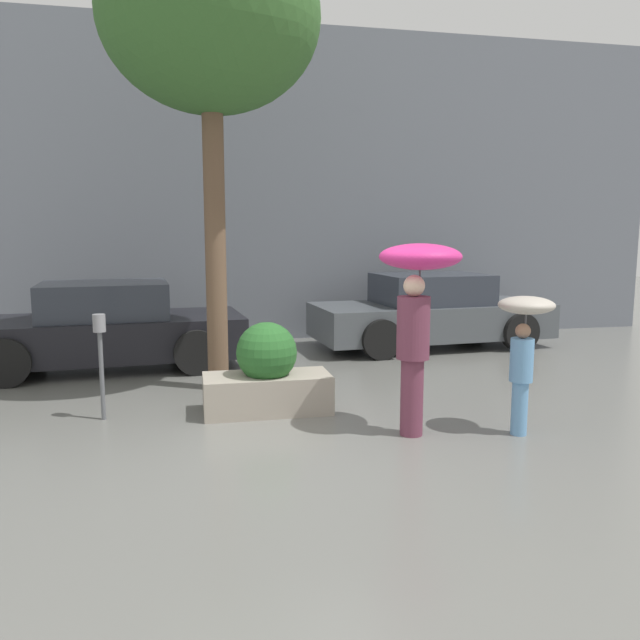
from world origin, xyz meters
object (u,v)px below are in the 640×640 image
Objects in this scene: street_tree at (210,20)px; parking_meter at (100,344)px; person_adult at (417,293)px; person_child at (524,335)px; parked_car_near at (106,329)px; planter_box at (267,375)px; parked_car_far at (430,313)px.

parking_meter is at bearing -139.14° from street_tree.
person_child is at bearing -60.56° from person_adult.
parking_meter is at bearing -179.19° from parked_car_near.
person_adult is at bearing -143.01° from parked_car_near.
planter_box is 0.74× the size of person_adult.
person_adult is at bearing -36.89° from planter_box.
parked_car_near is at bearing 92.86° from parked_car_far.
parked_car_far is 3.65× the size of parking_meter.
person_adult reaches higher than parking_meter.
parked_car_near is 0.72× the size of street_tree.
person_child reaches higher than parking_meter.
parking_meter reaches higher than planter_box.
person_child is at bearing -27.70° from planter_box.
parked_car_near is at bearing 84.31° from person_adult.
parked_car_near is at bearing 126.58° from planter_box.
parked_car_far reaches higher than planter_box.
person_child is at bearing -40.25° from street_tree.
parking_meter is at bearing 112.88° from person_adult.
parking_meter is (0.29, -2.83, 0.25)m from parked_car_near.
street_tree is at bearing 40.86° from parking_meter.
parked_car_near is 3.56× the size of parking_meter.
person_adult is 3.56m from parking_meter.
street_tree is 4.95× the size of parking_meter.
person_adult is (1.44, -1.08, 1.05)m from planter_box.
person_child is at bearing -137.16° from parked_car_near.
person_adult is at bearing 119.24° from person_child.
person_child is (1.09, -0.25, -0.43)m from person_adult.
parked_car_near is 0.97× the size of parked_car_far.
parked_car_near is (-2.16, 2.91, 0.18)m from planter_box.
person_child is 0.34× the size of parked_car_near.
person_adult reaches higher than person_child.
street_tree reaches higher than planter_box.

